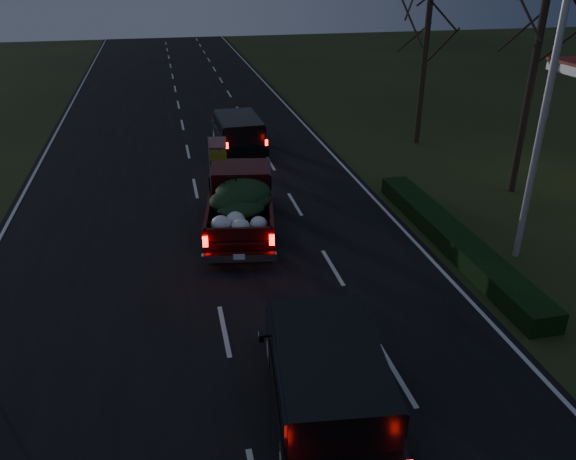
{
  "coord_description": "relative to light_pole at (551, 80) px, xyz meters",
  "views": [
    {
      "loc": [
        -0.97,
        -11.7,
        8.46
      ],
      "look_at": [
        2.27,
        2.75,
        1.3
      ],
      "focal_mm": 35.0,
      "sensor_mm": 36.0,
      "label": 1
    }
  ],
  "objects": [
    {
      "name": "light_pole",
      "position": [
        0.0,
        0.0,
        0.0
      ],
      "size": [
        0.5,
        0.9,
        9.16
      ],
      "color": "silver",
      "rests_on": "ground"
    },
    {
      "name": "bare_tree_mid",
      "position": [
        3.0,
        5.0,
        0.87
      ],
      "size": [
        3.6,
        3.6,
        8.5
      ],
      "color": "black",
      "rests_on": "ground"
    },
    {
      "name": "pickup_truck",
      "position": [
        -8.2,
        3.81,
        -4.38
      ],
      "size": [
        3.03,
        5.9,
        2.95
      ],
      "rotation": [
        0.0,
        0.0,
        -0.17
      ],
      "color": "#390708",
      "rests_on": "ground"
    },
    {
      "name": "road_asphalt",
      "position": [
        -9.5,
        -2.0,
        -5.47
      ],
      "size": [
        14.0,
        120.0,
        0.02
      ],
      "primitive_type": "cube",
      "color": "black",
      "rests_on": "ground"
    },
    {
      "name": "lead_suv",
      "position": [
        -7.02,
        12.65,
        -4.44
      ],
      "size": [
        2.13,
        4.85,
        1.38
      ],
      "rotation": [
        0.0,
        0.0,
        0.03
      ],
      "color": "black",
      "rests_on": "ground"
    },
    {
      "name": "hedge_row",
      "position": [
        -1.7,
        1.0,
        -5.18
      ],
      "size": [
        1.0,
        10.0,
        0.6
      ],
      "primitive_type": "cube",
      "color": "black",
      "rests_on": "ground"
    },
    {
      "name": "rear_suv",
      "position": [
        -7.81,
        -5.34,
        -4.39
      ],
      "size": [
        2.66,
        5.24,
        1.45
      ],
      "rotation": [
        0.0,
        0.0,
        -0.11
      ],
      "color": "black",
      "rests_on": "ground"
    },
    {
      "name": "bare_tree_far",
      "position": [
        2.0,
        12.0,
        -0.25
      ],
      "size": [
        3.6,
        3.6,
        7.0
      ],
      "color": "black",
      "rests_on": "ground"
    },
    {
      "name": "ground",
      "position": [
        -9.5,
        -2.0,
        -5.48
      ],
      "size": [
        120.0,
        120.0,
        0.0
      ],
      "primitive_type": "plane",
      "color": "black",
      "rests_on": "ground"
    }
  ]
}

